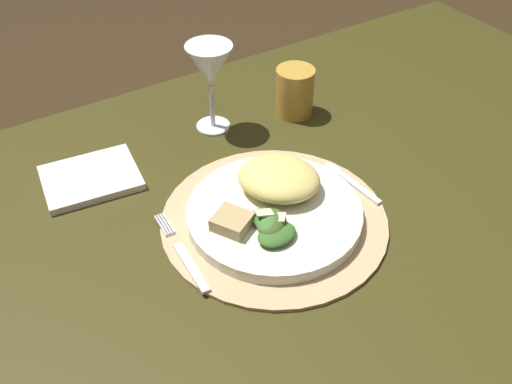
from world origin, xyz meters
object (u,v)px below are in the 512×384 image
(dinner_plate, at_px, (274,214))
(amber_tumbler, at_px, (295,92))
(dining_table, at_px, (287,244))
(fork, at_px, (183,255))
(napkin, at_px, (91,178))
(wine_glass, at_px, (210,68))
(spoon, at_px, (343,175))

(dinner_plate, distance_m, amber_tumbler, 0.30)
(dining_table, bearing_deg, amber_tumbler, 53.41)
(dinner_plate, relative_size, fork, 1.55)
(napkin, xyz_separation_m, wine_glass, (0.24, 0.03, 0.11))
(amber_tumbler, bearing_deg, dining_table, -126.59)
(dinner_plate, bearing_deg, dining_table, 36.70)
(napkin, xyz_separation_m, amber_tumbler, (0.39, -0.01, 0.04))
(amber_tumbler, bearing_deg, spoon, -103.11)
(napkin, bearing_deg, dining_table, -36.94)
(dining_table, height_order, dinner_plate, dinner_plate)
(napkin, bearing_deg, wine_glass, 7.02)
(napkin, distance_m, wine_glass, 0.26)
(fork, distance_m, amber_tumbler, 0.41)
(dining_table, distance_m, dinner_plate, 0.15)
(spoon, bearing_deg, fork, -176.19)
(dining_table, bearing_deg, dinner_plate, -143.30)
(spoon, height_order, napkin, same)
(dining_table, bearing_deg, fork, -168.96)
(spoon, distance_m, wine_glass, 0.28)
(fork, bearing_deg, napkin, 102.07)
(dinner_plate, xyz_separation_m, spoon, (0.14, 0.02, -0.01))
(napkin, height_order, wine_glass, wine_glass)
(wine_glass, bearing_deg, dinner_plate, -99.21)
(fork, height_order, napkin, napkin)
(dining_table, height_order, napkin, napkin)
(dinner_plate, relative_size, napkin, 1.74)
(dinner_plate, height_order, spoon, dinner_plate)
(spoon, relative_size, amber_tumbler, 1.41)
(amber_tumbler, bearing_deg, napkin, 178.81)
(wine_glass, bearing_deg, spoon, -66.81)
(napkin, relative_size, wine_glass, 0.93)
(dinner_plate, relative_size, amber_tumbler, 2.90)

